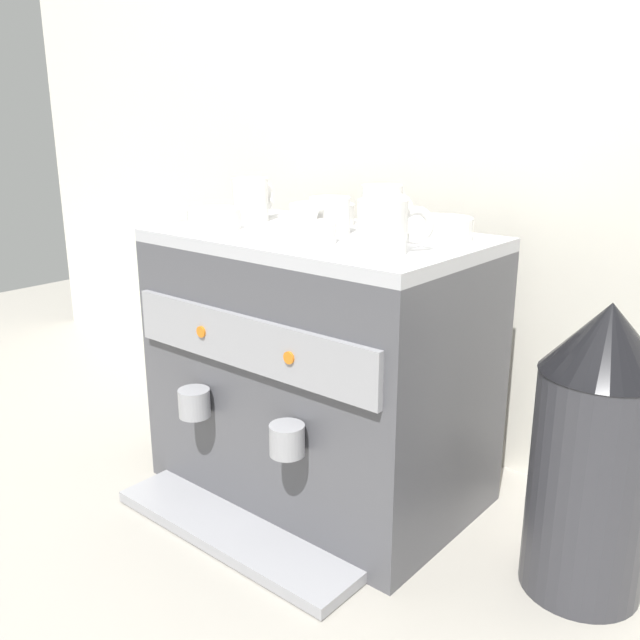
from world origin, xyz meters
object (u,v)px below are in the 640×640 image
ceramic_cup_3 (383,209)px  ceramic_bowl_3 (439,229)px  ceramic_cup_1 (385,226)px  coffee_grinder (594,452)px  milk_pitcher (191,404)px  ceramic_bowl_1 (305,233)px  ceramic_cup_0 (329,216)px  espresso_machine (319,368)px  ceramic_bowl_2 (214,219)px  ceramic_cup_2 (252,199)px  ceramic_bowl_0 (322,214)px

ceramic_cup_3 → ceramic_bowl_3: 0.12m
ceramic_cup_3 → ceramic_bowl_3: ceramic_cup_3 is taller
ceramic_bowl_3 → ceramic_cup_1: bearing=-91.8°
coffee_grinder → milk_pitcher: bearing=-178.8°
ceramic_bowl_1 → milk_pitcher: 0.64m
ceramic_cup_1 → ceramic_cup_0: bearing=155.6°
espresso_machine → ceramic_bowl_2: size_ratio=5.98×
ceramic_bowl_3 → espresso_machine: bearing=-157.9°
ceramic_cup_1 → ceramic_bowl_3: 0.15m
ceramic_cup_0 → espresso_machine: bearing=-146.0°
ceramic_cup_3 → ceramic_bowl_1: 0.18m
ceramic_cup_0 → ceramic_bowl_1: (0.03, -0.09, -0.02)m
ceramic_cup_0 → ceramic_bowl_2: ceramic_cup_0 is taller
ceramic_cup_2 → ceramic_bowl_3: 0.40m
espresso_machine → ceramic_cup_0: ceramic_cup_0 is taller
ceramic_bowl_1 → ceramic_bowl_2: (-0.22, 0.00, 0.00)m
ceramic_cup_2 → coffee_grinder: bearing=-0.0°
ceramic_cup_3 → ceramic_bowl_1: bearing=-100.6°
espresso_machine → ceramic_cup_0: 0.28m
ceramic_cup_1 → espresso_machine: bearing=160.0°
ceramic_bowl_2 → ceramic_bowl_0: bearing=56.7°
ceramic_bowl_0 → ceramic_bowl_3: same height
ceramic_bowl_0 → coffee_grinder: size_ratio=0.27×
ceramic_cup_3 → ceramic_bowl_2: ceramic_cup_3 is taller
ceramic_bowl_3 → milk_pitcher: (-0.59, -0.06, -0.46)m
ceramic_bowl_3 → milk_pitcher: 0.76m
milk_pitcher → ceramic_bowl_3: bearing=6.2°
ceramic_bowl_0 → ceramic_bowl_3: 0.26m
ceramic_bowl_0 → ceramic_bowl_2: bearing=-123.3°
ceramic_cup_1 → coffee_grinder: (0.31, 0.10, -0.31)m
espresso_machine → ceramic_cup_2: size_ratio=5.17×
ceramic_cup_1 → ceramic_cup_2: size_ratio=0.93×
ceramic_cup_2 → milk_pitcher: (-0.20, -0.02, -0.49)m
ceramic_bowl_0 → ceramic_bowl_1: bearing=-57.9°
ceramic_cup_1 → coffee_grinder: 0.45m
ceramic_bowl_0 → coffee_grinder: bearing=-5.6°
espresso_machine → milk_pitcher: espresso_machine is taller
ceramic_cup_3 → ceramic_bowl_0: bearing=-179.0°
espresso_machine → ceramic_bowl_3: size_ratio=5.24×
espresso_machine → ceramic_bowl_3: 0.34m
ceramic_cup_1 → ceramic_cup_2: (-0.39, 0.10, 0.00)m
ceramic_bowl_0 → ceramic_bowl_2: same height
ceramic_cup_1 → milk_pitcher: (-0.59, 0.08, -0.48)m
ceramic_bowl_1 → milk_pitcher: size_ratio=0.91×
ceramic_cup_3 → coffee_grinder: (0.43, -0.06, -0.31)m
ceramic_bowl_0 → milk_pitcher: ceramic_bowl_0 is taller
ceramic_cup_3 → ceramic_bowl_0: 0.14m
ceramic_cup_1 → milk_pitcher: ceramic_cup_1 is taller
ceramic_cup_1 → ceramic_cup_3: bearing=125.9°
ceramic_bowl_1 → coffee_grinder: bearing=14.3°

